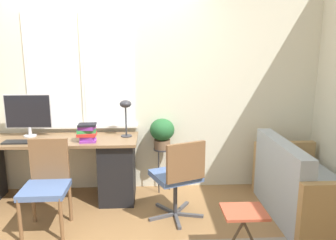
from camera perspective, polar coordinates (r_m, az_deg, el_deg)
name	(u,v)px	position (r m, az deg, el deg)	size (l,w,h in m)	color
ground_plane	(98,211)	(3.90, -12.16, -15.18)	(14.00, 14.00, 0.00)	olive
wall_back_with_window	(101,84)	(4.16, -11.67, 6.14)	(9.00, 0.12, 2.70)	beige
desk	(48,168)	(4.14, -20.10, -7.84)	(2.10, 0.60, 0.76)	brown
monitor	(28,113)	(4.18, -23.17, 1.14)	(0.54, 0.15, 0.51)	silver
keyboard	(23,142)	(3.98, -23.92, -3.50)	(0.43, 0.15, 0.02)	black
mouse	(49,141)	(3.86, -20.05, -3.51)	(0.04, 0.07, 0.04)	silver
desk_lamp	(126,108)	(3.86, -7.39, 2.02)	(0.14, 0.14, 0.44)	#2D2D33
book_stack	(87,132)	(3.76, -13.92, -2.11)	(0.23, 0.18, 0.20)	purple
desk_chair_wooden	(46,183)	(3.51, -20.42, -10.22)	(0.44, 0.45, 0.89)	brown
office_chair_swivel	(178,176)	(3.47, 1.81, -9.69)	(0.60, 0.60, 0.88)	#47474C
couch_loveseat	(302,190)	(3.88, 22.35, -11.26)	(0.75, 1.37, 0.83)	#9EA8B2
plant_stand	(162,155)	(4.14, -1.01, -6.03)	(0.21, 0.21, 0.56)	#333338
potted_plant	(162,132)	(4.06, -1.03, -2.07)	(0.31, 0.31, 0.38)	brown
folding_stool	(244,216)	(2.95, 13.07, -15.94)	(0.36, 0.31, 0.45)	#B24C33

